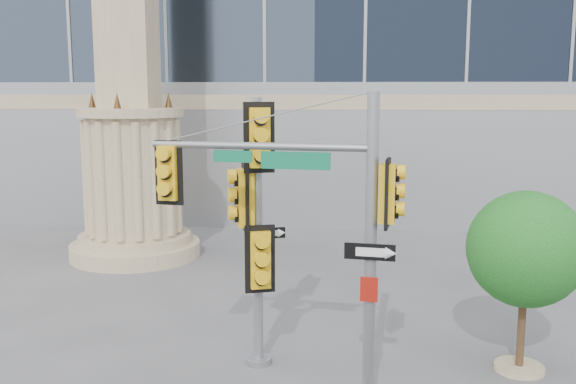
{
  "coord_description": "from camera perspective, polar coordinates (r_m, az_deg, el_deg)",
  "views": [
    {
      "loc": [
        0.7,
        -12.14,
        5.64
      ],
      "look_at": [
        -0.25,
        2.0,
        3.41
      ],
      "focal_mm": 40.0,
      "sensor_mm": 36.0,
      "label": 1
    }
  ],
  "objects": [
    {
      "name": "monument",
      "position": [
        22.17,
        -13.88,
        8.38
      ],
      "size": [
        4.4,
        4.4,
        16.6
      ],
      "color": "tan",
      "rests_on": "ground"
    },
    {
      "name": "ground",
      "position": [
        13.4,
        0.53,
        -15.94
      ],
      "size": [
        120.0,
        120.0,
        0.0
      ],
      "primitive_type": "plane",
      "color": "#545456",
      "rests_on": "ground"
    },
    {
      "name": "secondary_signal_pole",
      "position": [
        12.8,
        -2.9,
        -1.85
      ],
      "size": [
        1.03,
        0.73,
        5.52
      ],
      "rotation": [
        0.0,
        0.0,
        0.28
      ],
      "color": "slate",
      "rests_on": "ground"
    },
    {
      "name": "street_tree",
      "position": [
        13.66,
        20.54,
        -5.18
      ],
      "size": [
        2.38,
        2.33,
        3.71
      ],
      "color": "tan",
      "rests_on": "ground"
    },
    {
      "name": "main_signal_pole",
      "position": [
        11.1,
        2.17,
        -2.21
      ],
      "size": [
        4.33,
        1.11,
        5.64
      ],
      "rotation": [
        0.0,
        0.0,
        -0.17
      ],
      "color": "slate",
      "rests_on": "ground"
    }
  ]
}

